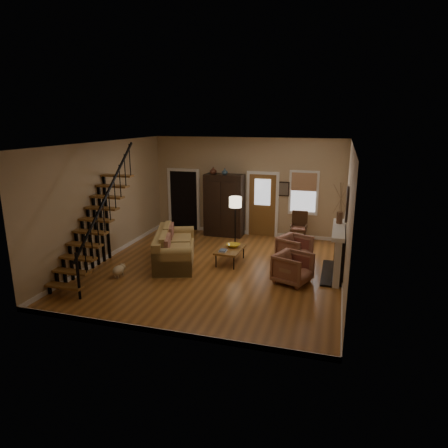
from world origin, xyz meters
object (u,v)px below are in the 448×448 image
(coffee_table, at_px, (230,256))
(side_chair, at_px, (299,228))
(armchair_left, at_px, (293,268))
(armchair_right, at_px, (294,249))
(sofa, at_px, (175,248))
(armoire, at_px, (224,205))
(floor_lamp, at_px, (235,223))

(coffee_table, distance_m, side_chair, 2.89)
(armchair_left, bearing_deg, armchair_right, 25.78)
(armchair_right, bearing_deg, coffee_table, 133.27)
(sofa, relative_size, coffee_table, 2.14)
(armoire, xyz_separation_m, side_chair, (2.55, -0.20, -0.54))
(floor_lamp, bearing_deg, coffee_table, -81.73)
(armchair_left, xyz_separation_m, side_chair, (-0.22, 3.29, 0.14))
(armchair_left, relative_size, armchair_right, 1.01)
(coffee_table, relative_size, armchair_right, 1.33)
(armchair_left, distance_m, side_chair, 3.30)
(sofa, height_order, armchair_right, sofa)
(sofa, distance_m, floor_lamp, 2.10)
(sofa, relative_size, armchair_right, 2.86)
(coffee_table, xyz_separation_m, floor_lamp, (-0.17, 1.19, 0.61))
(sofa, bearing_deg, armchair_right, -1.54)
(sofa, bearing_deg, floor_lamp, 31.52)
(armchair_left, xyz_separation_m, floor_lamp, (-2.01, 2.10, 0.45))
(sofa, relative_size, side_chair, 2.27)
(sofa, xyz_separation_m, side_chair, (3.10, 2.78, 0.08))
(armoire, distance_m, side_chair, 2.61)
(armoire, relative_size, sofa, 0.91)
(armchair_left, height_order, armchair_right, armchair_left)
(armchair_left, bearing_deg, armoire, 58.90)
(sofa, relative_size, armchair_left, 2.83)
(coffee_table, relative_size, armchair_left, 1.32)
(floor_lamp, relative_size, side_chair, 1.60)
(coffee_table, height_order, armchair_right, armchair_right)
(armchair_right, distance_m, side_chair, 1.79)
(armchair_right, bearing_deg, armchair_left, -150.88)
(coffee_table, bearing_deg, sofa, -164.87)
(armchair_right, distance_m, floor_lamp, 2.01)
(armoire, bearing_deg, coffee_table, -70.19)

